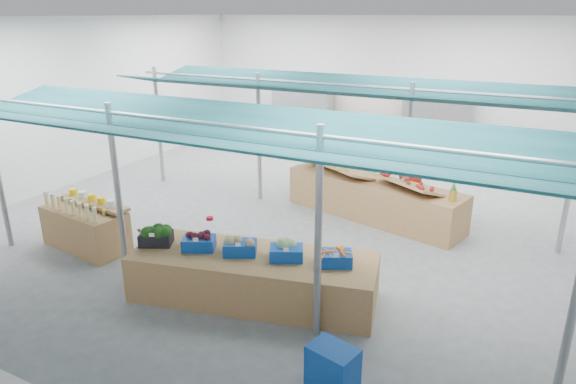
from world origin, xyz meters
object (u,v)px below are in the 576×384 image
Objects in this scene: bottle_shelf at (87,226)px; vendor_right at (414,173)px; crate_stack at (332,372)px; veg_counter at (254,276)px; fruit_counter at (373,199)px; vendor_left at (341,163)px.

vendor_right is (5.00, 5.02, 0.38)m from bottle_shelf.
vendor_right is at bearing 52.68° from bottle_shelf.
vendor_right is (-0.73, 6.68, 0.47)m from crate_stack.
bottle_shelf is at bearing 164.65° from veg_counter.
vendor_left is (-1.20, 1.10, 0.37)m from fruit_counter.
vendor_left and vendor_right have the same top height.
vendor_right reaches higher than crate_stack.
crate_stack is 6.73m from vendor_right.
bottle_shelf is 1.14× the size of vendor_right.
fruit_counter is 2.50× the size of vendor_right.
veg_counter is 4.13m from fruit_counter.
veg_counter is 5.75× the size of crate_stack.
bottle_shelf is at bearing 59.98° from vendor_right.
vendor_right is at bearing 96.28° from crate_stack.
bottle_shelf is 2.77× the size of crate_stack.
veg_counter is 2.36× the size of vendor_right.
crate_stack is at bearing -61.67° from fruit_counter.
crate_stack is at bearing -50.38° from veg_counter.
vendor_right is at bearing 64.01° from veg_counter.
crate_stack is at bearing -8.59° from bottle_shelf.
bottle_shelf is 5.96m from vendor_left.
vendor_left is 1.80m from vendor_right.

